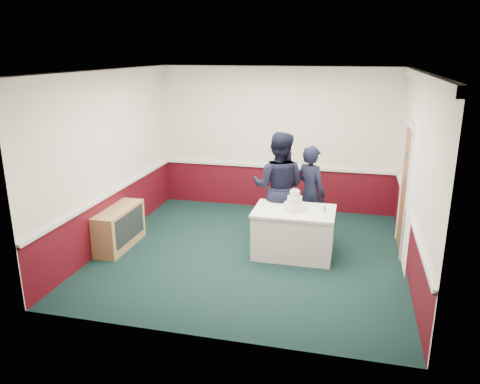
% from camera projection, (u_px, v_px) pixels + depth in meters
% --- Properties ---
extents(ground, '(5.00, 5.00, 0.00)m').
position_uv_depth(ground, '(251.00, 253.00, 7.92)').
color(ground, '#132E29').
rests_on(ground, ground).
extents(room_shell, '(5.00, 5.00, 3.00)m').
position_uv_depth(room_shell, '(264.00, 132.00, 7.90)').
color(room_shell, white).
rests_on(room_shell, ground).
extents(sideboard, '(0.41, 1.20, 0.70)m').
position_uv_depth(sideboard, '(120.00, 228.00, 8.09)').
color(sideboard, tan).
rests_on(sideboard, ground).
extents(cake_table, '(1.32, 0.92, 0.79)m').
position_uv_depth(cake_table, '(294.00, 232.00, 7.76)').
color(cake_table, white).
rests_on(cake_table, ground).
extents(wedding_cake, '(0.35, 0.35, 0.36)m').
position_uv_depth(wedding_cake, '(295.00, 203.00, 7.62)').
color(wedding_cake, white).
rests_on(wedding_cake, cake_table).
extents(cake_knife, '(0.07, 0.22, 0.00)m').
position_uv_depth(cake_knife, '(291.00, 214.00, 7.47)').
color(cake_knife, silver).
rests_on(cake_knife, cake_table).
extents(champagne_flute, '(0.05, 0.05, 0.21)m').
position_uv_depth(champagne_flute, '(324.00, 210.00, 7.24)').
color(champagne_flute, silver).
rests_on(champagne_flute, cake_table).
extents(person_man, '(1.00, 0.81, 1.97)m').
position_uv_depth(person_man, '(279.00, 187.00, 8.24)').
color(person_man, black).
rests_on(person_man, ground).
extents(person_woman, '(0.74, 0.69, 1.70)m').
position_uv_depth(person_woman, '(310.00, 193.00, 8.38)').
color(person_woman, black).
rests_on(person_woman, ground).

